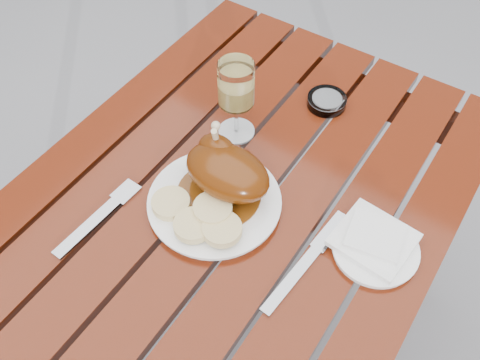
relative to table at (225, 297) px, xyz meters
The scene contains 11 objects.
ground 0.38m from the table, ahead, with size 60.00×60.00×0.00m, color slate.
table is the anchor object (origin of this frame).
dinner_plate 0.38m from the table, 164.06° to the left, with size 0.26×0.26×0.02m, color white.
roast_duck 0.44m from the table, 113.33° to the left, with size 0.18×0.17×0.13m.
bread_dumplings 0.41m from the table, 105.61° to the right, with size 0.19×0.12×0.03m.
wine_glass 0.52m from the table, 115.70° to the left, with size 0.08×0.08×0.19m, color #D5BB61.
side_plate 0.48m from the table, 16.08° to the left, with size 0.16×0.16×0.01m, color white.
napkin 0.49m from the table, 18.51° to the left, with size 0.13×0.13×0.01m, color white.
ashtray 0.54m from the table, 85.29° to the left, with size 0.09×0.09×0.02m, color #B2B7BC.
fork 0.45m from the table, 140.46° to the right, with size 0.02×0.19×0.01m, color gray.
knife 0.43m from the table, ahead, with size 0.02×0.22×0.01m, color gray.
Camera 1 is at (0.36, -0.48, 1.60)m, focal length 40.00 mm.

